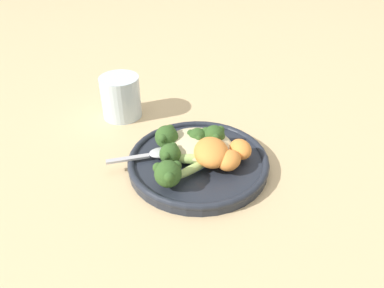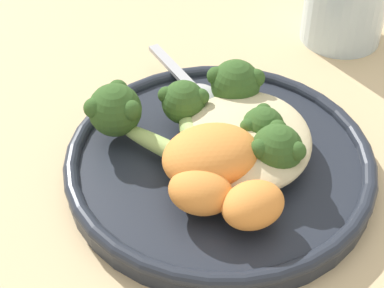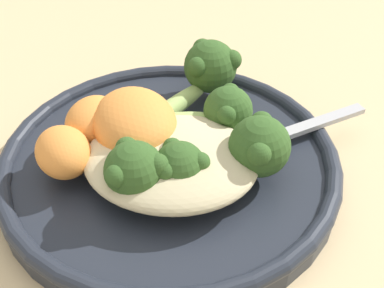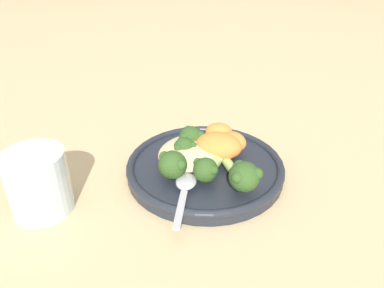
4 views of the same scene
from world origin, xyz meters
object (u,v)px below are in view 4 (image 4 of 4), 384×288
broccoli_stalk_2 (180,163)px  plate (206,168)px  quinoa_mound (193,152)px  water_glass (38,182)px  broccoli_stalk_4 (241,174)px  broccoli_stalk_0 (195,140)px  sweet_potato_chunk_1 (219,132)px  spoon (185,187)px  broccoli_stalk_3 (209,166)px  sweet_potato_chunk_0 (219,146)px  sweet_potato_chunk_2 (233,142)px  broccoli_stalk_1 (191,149)px

broccoli_stalk_2 → plate: bearing=-178.1°
quinoa_mound → water_glass: 0.22m
plate → broccoli_stalk_4: bearing=-100.7°
broccoli_stalk_0 → water_glass: water_glass is taller
plate → water_glass: size_ratio=2.77×
sweet_potato_chunk_1 → broccoli_stalk_4: bearing=-128.3°
plate → spoon: spoon is taller
broccoli_stalk_3 → spoon: size_ratio=0.99×
plate → sweet_potato_chunk_0: sweet_potato_chunk_0 is taller
broccoli_stalk_4 → sweet_potato_chunk_2: size_ratio=2.49×
quinoa_mound → broccoli_stalk_1: (0.00, 0.00, 0.00)m
quinoa_mound → broccoli_stalk_4: 0.09m
sweet_potato_chunk_0 → sweet_potato_chunk_2: (0.03, -0.00, -0.00)m
broccoli_stalk_0 → broccoli_stalk_4: (-0.03, -0.11, 0.00)m
sweet_potato_chunk_1 → water_glass: size_ratio=0.52×
broccoli_stalk_3 → broccoli_stalk_4: broccoli_stalk_4 is taller
sweet_potato_chunk_1 → broccoli_stalk_0: bearing=169.5°
broccoli_stalk_4 → sweet_potato_chunk_0: bearing=-178.3°
broccoli_stalk_2 → sweet_potato_chunk_1: bearing=-159.6°
quinoa_mound → broccoli_stalk_1: 0.00m
quinoa_mound → broccoli_stalk_3: broccoli_stalk_3 is taller
broccoli_stalk_2 → broccoli_stalk_0: bearing=-145.0°
sweet_potato_chunk_1 → broccoli_stalk_2: bearing=-170.2°
quinoa_mound → sweet_potato_chunk_1: sweet_potato_chunk_1 is taller
broccoli_stalk_2 → spoon: broccoli_stalk_2 is taller
sweet_potato_chunk_1 → spoon: bearing=-160.0°
sweet_potato_chunk_0 → spoon: (-0.09, -0.02, -0.01)m
plate → sweet_potato_chunk_2: bearing=-9.1°
broccoli_stalk_2 → water_glass: water_glass is taller
sweet_potato_chunk_1 → broccoli_stalk_1: bearing=-178.2°
broccoli_stalk_2 → water_glass: size_ratio=1.36×
sweet_potato_chunk_2 → spoon: bearing=-174.0°
quinoa_mound → broccoli_stalk_2: (-0.04, -0.01, 0.01)m
broccoli_stalk_0 → sweet_potato_chunk_2: 0.06m
sweet_potato_chunk_0 → spoon: bearing=-169.2°
quinoa_mound → broccoli_stalk_4: size_ratio=1.02×
broccoli_stalk_3 → sweet_potato_chunk_0: (0.05, 0.02, 0.00)m
plate → broccoli_stalk_3: size_ratio=2.35×
broccoli_stalk_1 → broccoli_stalk_4: size_ratio=0.66×
plate → broccoli_stalk_2: bearing=171.3°
broccoli_stalk_4 → sweet_potato_chunk_2: bearing=163.2°
broccoli_stalk_1 → sweet_potato_chunk_0: size_ratio=1.03×
broccoli_stalk_2 → spoon: size_ratio=1.15×
quinoa_mound → sweet_potato_chunk_0: 0.04m
broccoli_stalk_1 → sweet_potato_chunk_2: 0.07m
broccoli_stalk_3 → sweet_potato_chunk_1: size_ratio=2.28×
quinoa_mound → spoon: size_ratio=1.12×
plate → broccoli_stalk_3: (-0.02, -0.02, 0.03)m
broccoli_stalk_1 → broccoli_stalk_4: (-0.01, -0.10, 0.00)m
broccoli_stalk_3 → sweet_potato_chunk_1: bearing=-170.0°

